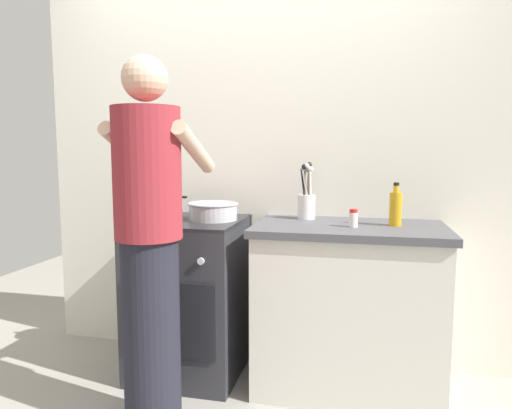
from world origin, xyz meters
TOP-DOWN VIEW (x-y plane):
  - ground at (0.00, 0.00)m, footprint 6.00×6.00m
  - back_wall at (0.20, 0.50)m, footprint 3.20×0.10m
  - countertop at (0.55, 0.15)m, footprint 1.00×0.60m
  - stove_range at (-0.35, 0.15)m, footprint 0.60×0.62m
  - pot at (-0.49, 0.14)m, footprint 0.27×0.20m
  - mixing_bowl at (-0.21, 0.17)m, footprint 0.29×0.29m
  - utensil_crock at (0.30, 0.32)m, footprint 0.10×0.10m
  - spice_bottle at (0.57, 0.09)m, footprint 0.04×0.04m
  - oil_bottle at (0.78, 0.18)m, footprint 0.06×0.06m
  - person at (-0.32, -0.42)m, footprint 0.41×0.50m

SIDE VIEW (x-z plane):
  - ground at x=0.00m, z-range 0.00..0.00m
  - stove_range at x=-0.35m, z-range 0.00..0.90m
  - countertop at x=0.55m, z-range 0.00..0.90m
  - person at x=-0.32m, z-range 0.01..1.71m
  - spice_bottle at x=0.57m, z-range 0.90..0.99m
  - mixing_bowl at x=-0.21m, z-range 0.90..1.00m
  - pot at x=-0.49m, z-range 0.90..1.04m
  - oil_bottle at x=0.78m, z-range 0.88..1.11m
  - utensil_crock at x=0.30m, z-range 0.84..1.17m
  - back_wall at x=0.20m, z-range 0.00..2.50m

